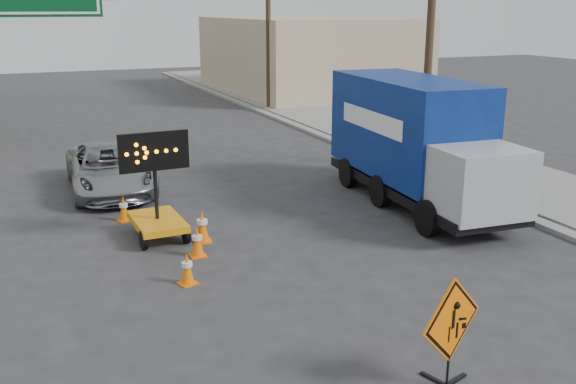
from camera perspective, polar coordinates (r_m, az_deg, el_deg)
ground at (r=10.36m, az=6.99°, el=-14.53°), size 100.00×100.00×0.00m
curb_right at (r=26.06m, az=4.07°, el=4.59°), size 0.40×60.00×0.12m
sidewalk_right at (r=27.18m, az=8.39°, el=4.97°), size 4.00×60.00×0.15m
building_right_far at (r=41.66m, az=1.66°, el=12.07°), size 10.00×14.00×4.60m
highway_gantry at (r=25.58m, az=-23.82°, el=14.40°), size 6.18×0.38×6.90m
utility_pole_near at (r=21.70m, az=12.55°, el=14.25°), size 1.80×0.26×9.00m
utility_pole_far at (r=34.06m, az=-1.76°, el=15.17°), size 1.80×0.26×9.00m
construction_sign at (r=9.46m, az=14.27°, el=-11.86°), size 1.24×0.89×1.71m
arrow_board at (r=15.34m, az=-11.56°, el=-1.96°), size 1.61×1.82×2.55m
pickup_truck at (r=19.61m, az=-15.57°, el=2.03°), size 2.45×4.99×1.36m
box_truck at (r=17.83m, az=11.26°, el=3.77°), size 2.70×7.29×3.40m
cone_a at (r=12.81m, az=-8.95°, el=-6.73°), size 0.41×0.41×0.66m
cone_b at (r=14.15m, az=-8.06°, el=-4.38°), size 0.35×0.35×0.68m
cone_c at (r=14.97m, az=-7.63°, el=-3.02°), size 0.46×0.46×0.78m
cone_d at (r=16.83m, az=-14.40°, el=-1.44°), size 0.41×0.41×0.66m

